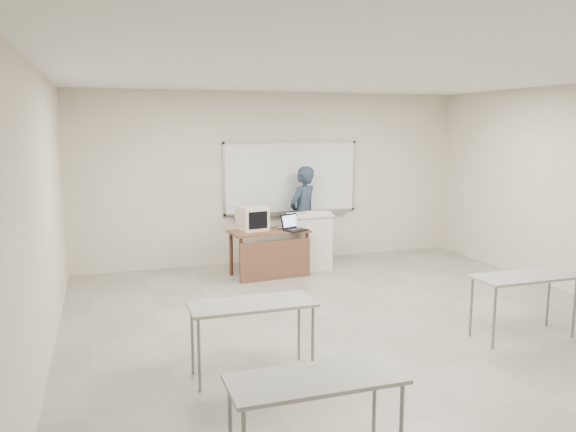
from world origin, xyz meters
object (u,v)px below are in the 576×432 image
object	(u,v)px
whiteboard	(291,179)
keyboard	(318,212)
podium	(310,241)
mouse	(280,228)
crt_monitor	(252,218)
presenter	(303,215)
laptop	(295,227)
instructor_desk	(271,246)

from	to	relation	value
whiteboard	keyboard	world-z (taller)	whiteboard
podium	mouse	distance (m)	0.66
crt_monitor	presenter	bearing A→B (deg)	18.18
presenter	mouse	bearing A→B (deg)	12.10
podium	presenter	size ratio (longest dim) A/B	0.56
podium	keyboard	bearing A→B (deg)	6.89
laptop	mouse	xyz separation A→B (m)	(-0.20, 0.17, -0.04)
laptop	presenter	world-z (taller)	presenter
whiteboard	presenter	xyz separation A→B (m)	(0.14, -0.26, -0.62)
podium	laptop	distance (m)	0.59
podium	mouse	xyz separation A→B (m)	(-0.58, -0.14, 0.29)
whiteboard	crt_monitor	xyz separation A→B (m)	(-0.95, -0.83, -0.54)
instructor_desk	laptop	bearing A→B (deg)	-7.51
whiteboard	podium	world-z (taller)	whiteboard
whiteboard	laptop	size ratio (longest dim) A/B	7.24
instructor_desk	keyboard	xyz separation A→B (m)	(0.93, 0.32, 0.45)
whiteboard	keyboard	distance (m)	0.93
instructor_desk	keyboard	world-z (taller)	keyboard
instructor_desk	mouse	bearing A→B (deg)	33.00
instructor_desk	laptop	xyz separation A→B (m)	(0.40, -0.02, 0.30)
mouse	presenter	bearing A→B (deg)	27.16
instructor_desk	crt_monitor	world-z (taller)	crt_monitor
instructor_desk	podium	distance (m)	0.83
instructor_desk	mouse	xyz separation A→B (m)	(0.20, 0.16, 0.25)
crt_monitor	keyboard	distance (m)	1.18
podium	instructor_desk	bearing A→B (deg)	-160.71
instructor_desk	podium	xyz separation A→B (m)	(0.78, 0.30, -0.03)
podium	crt_monitor	size ratio (longest dim) A/B	2.04
whiteboard	keyboard	bearing A→B (deg)	-73.12
instructor_desk	laptop	distance (m)	0.50
whiteboard	podium	bearing A→B (deg)	-84.34
crt_monitor	keyboard	bearing A→B (deg)	-5.44
crt_monitor	laptop	xyz separation A→B (m)	(0.65, -0.25, -0.13)
mouse	keyboard	size ratio (longest dim) A/B	0.19
crt_monitor	mouse	distance (m)	0.49
podium	laptop	bearing A→B (deg)	-141.87
whiteboard	instructor_desk	bearing A→B (deg)	-123.25
mouse	presenter	distance (m)	0.92
crt_monitor	mouse	size ratio (longest dim) A/B	5.41
podium	crt_monitor	xyz separation A→B (m)	(-1.03, -0.07, 0.46)
presenter	podium	bearing A→B (deg)	49.66
crt_monitor	mouse	bearing A→B (deg)	-19.30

